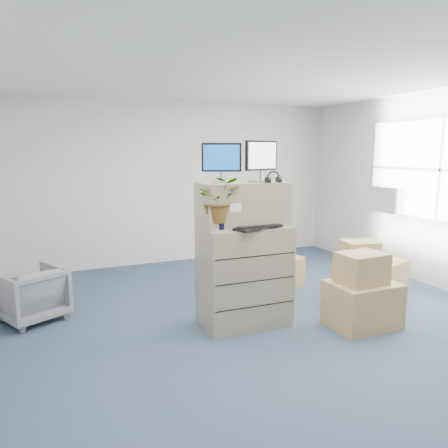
# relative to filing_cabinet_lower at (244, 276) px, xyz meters

# --- Properties ---
(ground) EXTENTS (7.00, 7.00, 0.00)m
(ground) POSITION_rel_filing_cabinet_lower_xyz_m (0.17, -0.40, -0.57)
(ground) COLOR #2A384C
(ground) RESTS_ON ground
(wall_back) EXTENTS (6.00, 0.02, 2.80)m
(wall_back) POSITION_rel_filing_cabinet_lower_xyz_m (0.17, 3.11, 0.83)
(wall_back) COLOR beige
(wall_back) RESTS_ON ground
(window) EXTENTS (0.07, 2.72, 1.52)m
(window) POSITION_rel_filing_cabinet_lower_xyz_m (3.12, 0.10, 1.13)
(window) COLOR #97989A
(window) RESTS_ON wall_right
(ac_unit) EXTENTS (0.24, 0.60, 0.40)m
(ac_unit) POSITION_rel_filing_cabinet_lower_xyz_m (3.04, 1.00, 0.63)
(ac_unit) COLOR #B9B9B5
(ac_unit) RESTS_ON wall_right
(filing_cabinet_lower) EXTENTS (0.99, 0.62, 1.14)m
(filing_cabinet_lower) POSITION_rel_filing_cabinet_lower_xyz_m (0.00, 0.00, 0.00)
(filing_cabinet_lower) COLOR gray
(filing_cabinet_lower) RESTS_ON ground
(filing_cabinet_upper) EXTENTS (0.99, 0.51, 0.49)m
(filing_cabinet_upper) POSITION_rel_filing_cabinet_lower_xyz_m (0.00, 0.05, 0.81)
(filing_cabinet_upper) COLOR gray
(filing_cabinet_upper) RESTS_ON filing_cabinet_lower
(monitor_left) EXTENTS (0.40, 0.25, 0.43)m
(monitor_left) POSITION_rel_filing_cabinet_lower_xyz_m (-0.24, 0.08, 1.30)
(monitor_left) COLOR #99999E
(monitor_left) RESTS_ON filing_cabinet_upper
(monitor_right) EXTENTS (0.45, 0.24, 0.45)m
(monitor_right) POSITION_rel_filing_cabinet_lower_xyz_m (0.22, 0.03, 1.31)
(monitor_right) COLOR #99999E
(monitor_right) RESTS_ON filing_cabinet_upper
(headphones) EXTENTS (0.17, 0.02, 0.17)m
(headphones) POSITION_rel_filing_cabinet_lower_xyz_m (0.28, -0.13, 1.10)
(headphones) COLOR black
(headphones) RESTS_ON filing_cabinet_upper
(keyboard) EXTENTS (0.62, 0.40, 0.03)m
(keyboard) POSITION_rel_filing_cabinet_lower_xyz_m (0.06, -0.18, 0.58)
(keyboard) COLOR black
(keyboard) RESTS_ON filing_cabinet_lower
(mouse) EXTENTS (0.11, 0.08, 0.04)m
(mouse) POSITION_rel_filing_cabinet_lower_xyz_m (0.33, -0.09, 0.59)
(mouse) COLOR silver
(mouse) RESTS_ON filing_cabinet_lower
(water_bottle) EXTENTS (0.08, 0.08, 0.29)m
(water_bottle) POSITION_rel_filing_cabinet_lower_xyz_m (0.10, 0.04, 0.71)
(water_bottle) COLOR #919399
(water_bottle) RESTS_ON filing_cabinet_lower
(phone_dock) EXTENTS (0.06, 0.05, 0.13)m
(phone_dock) POSITION_rel_filing_cabinet_lower_xyz_m (-0.06, 0.01, 0.61)
(phone_dock) COLOR silver
(phone_dock) RESTS_ON filing_cabinet_lower
(external_drive) EXTENTS (0.22, 0.18, 0.06)m
(external_drive) POSITION_rel_filing_cabinet_lower_xyz_m (0.33, 0.13, 0.60)
(external_drive) COLOR black
(external_drive) RESTS_ON filing_cabinet_lower
(tissue_box) EXTENTS (0.27, 0.15, 0.10)m
(tissue_box) POSITION_rel_filing_cabinet_lower_xyz_m (0.32, 0.10, 0.68)
(tissue_box) COLOR #419EDD
(tissue_box) RESTS_ON external_drive
(potted_plant) EXTENTS (0.56, 0.59, 0.46)m
(potted_plant) POSITION_rel_filing_cabinet_lower_xyz_m (-0.35, -0.10, 0.83)
(potted_plant) COLOR #A8BC98
(potted_plant) RESTS_ON filing_cabinet_lower
(office_chair) EXTENTS (0.87, 0.85, 0.69)m
(office_chair) POSITION_rel_filing_cabinet_lower_xyz_m (-2.23, 1.10, -0.23)
(office_chair) COLOR slate
(office_chair) RESTS_ON ground
(cardboard_boxes) EXTENTS (1.95, 2.37, 0.86)m
(cardboard_boxes) POSITION_rel_filing_cabinet_lower_xyz_m (1.49, 0.10, -0.27)
(cardboard_boxes) COLOR #9F844C
(cardboard_boxes) RESTS_ON ground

